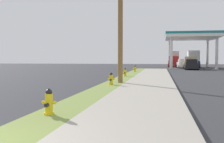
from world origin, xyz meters
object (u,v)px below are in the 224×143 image
Objects in this scene: fire_hydrant_nearest at (49,103)px; fire_hydrant_fourth at (135,69)px; truck_navy_on_apron at (193,59)px; truck_red_at_forecourt at (174,59)px; car_black_by_near_pump at (191,65)px; truck_tan_at_far_bay at (190,63)px; car_white_by_far_pump at (183,64)px; fire_hydrant_third at (125,73)px; fire_hydrant_second at (111,79)px; utility_pole_midground at (120,20)px.

fire_hydrant_fourth is (0.12, 25.75, 0.00)m from fire_hydrant_nearest.
truck_navy_on_apron is at bearing 67.53° from fire_hydrant_fourth.
car_black_by_near_pump is at bearing -81.87° from truck_red_at_forecourt.
car_white_by_far_pump is at bearing 101.13° from truck_tan_at_far_bay.
fire_hydrant_nearest is at bearing -96.46° from truck_red_at_forecourt.
truck_red_at_forecourt reaches higher than fire_hydrant_third.
fire_hydrant_second is 39.14m from truck_navy_on_apron.
utility_pole_midground is 1.23× the size of truck_red_at_forecourt.
fire_hydrant_third is 0.16× the size of car_white_by_far_pump.
fire_hydrant_nearest is 0.14× the size of truck_tan_at_far_bay.
truck_tan_at_far_bay is at bearing -79.08° from truck_red_at_forecourt.
fire_hydrant_fourth is at bearing 91.50° from utility_pole_midground.
truck_navy_on_apron is at bearing 76.86° from fire_hydrant_second.
fire_hydrant_second is at bearing -101.28° from car_white_by_far_pump.
utility_pole_midground is at bearing -103.17° from truck_navy_on_apron.
truck_red_at_forecourt reaches higher than car_black_by_near_pump.
fire_hydrant_second is 0.16× the size of car_white_by_far_pump.
car_white_by_far_pump is (6.49, 32.72, -3.49)m from utility_pole_midground.
utility_pole_midground is at bearing -104.33° from truck_tan_at_far_bay.
fire_hydrant_nearest is 0.16× the size of car_white_by_far_pump.
fire_hydrant_third is (-0.18, 8.23, 0.00)m from fire_hydrant_second.
utility_pole_midground is at bearing -97.47° from truck_red_at_forecourt.
car_white_by_far_pump is at bearing 68.85° from fire_hydrant_fourth.
fire_hydrant_third is 0.16× the size of car_black_by_near_pump.
fire_hydrant_fourth is 13.18m from car_black_by_near_pump.
car_black_by_near_pump is (7.68, 36.54, 0.28)m from fire_hydrant_nearest.
utility_pole_midground is 37.64m from truck_navy_on_apron.
car_black_by_near_pump is (7.17, 25.72, -3.49)m from utility_pole_midground.
truck_tan_at_far_bay reaches higher than fire_hydrant_nearest.
fire_hydrant_second is 0.12× the size of truck_navy_on_apron.
utility_pole_midground is (0.39, -14.93, 3.76)m from fire_hydrant_fourth.
car_white_by_far_pump is 4.21m from truck_tan_at_far_bay.
fire_hydrant_second is 1.00× the size of fire_hydrant_fourth.
car_white_by_far_pump is (-0.67, 7.00, 0.00)m from car_black_by_near_pump.
truck_tan_at_far_bay is at bearing 75.77° from fire_hydrant_second.
fire_hydrant_third is 0.11× the size of truck_red_at_forecourt.
fire_hydrant_second is 28.28m from car_black_by_near_pump.
car_black_by_near_pump is 1.00× the size of car_white_by_far_pump.
fire_hydrant_nearest is 0.11× the size of truck_red_at_forecourt.
car_black_by_near_pump is at bearing 68.01° from fire_hydrant_third.
fire_hydrant_third is 26.97m from car_white_by_far_pump.
truck_tan_at_far_bay is (7.30, 28.59, -3.29)m from utility_pole_midground.
truck_red_at_forecourt is (-1.98, 13.84, 0.77)m from car_black_by_near_pump.
fire_hydrant_second and fire_hydrant_third have the same top height.
truck_red_at_forecourt is at bearing 138.31° from truck_navy_on_apron.
fire_hydrant_fourth is at bearing -119.38° from truck_tan_at_far_bay.
truck_navy_on_apron is (1.39, 10.84, 0.77)m from car_black_by_near_pump.
truck_red_at_forecourt is at bearing 83.54° from fire_hydrant_nearest.
fire_hydrant_nearest is 37.34m from car_black_by_near_pump.
truck_navy_on_apron reaches higher than car_black_by_near_pump.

